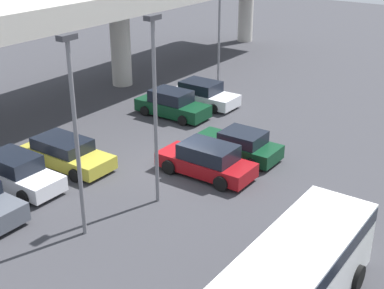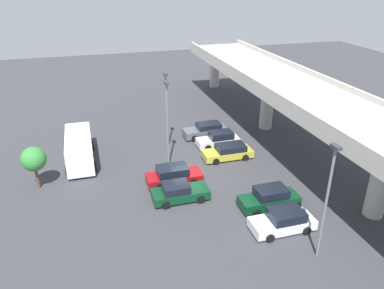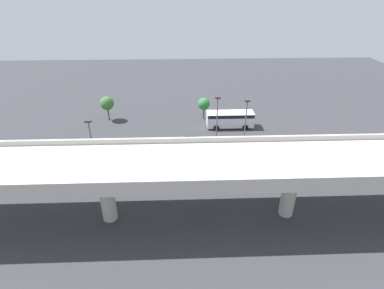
{
  "view_description": "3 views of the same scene",
  "coord_description": "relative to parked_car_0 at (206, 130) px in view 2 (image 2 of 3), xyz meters",
  "views": [
    {
      "loc": [
        -19.0,
        -13.98,
        11.59
      ],
      "look_at": [
        1.01,
        0.15,
        0.95
      ],
      "focal_mm": 50.0,
      "sensor_mm": 36.0,
      "label": 1
    },
    {
      "loc": [
        27.47,
        -7.63,
        16.71
      ],
      "look_at": [
        -1.93,
        1.02,
        2.42
      ],
      "focal_mm": 35.0,
      "sensor_mm": 36.0,
      "label": 2
    },
    {
      "loc": [
        1.59,
        35.24,
        21.1
      ],
      "look_at": [
        0.27,
        1.05,
        2.28
      ],
      "focal_mm": 28.0,
      "sensor_mm": 36.0,
      "label": 3
    }
  ],
  "objects": [
    {
      "name": "ground_plane",
      "position": [
        8.46,
        -4.55,
        -0.75
      ],
      "size": [
        114.91,
        114.91,
        0.0
      ],
      "primitive_type": "plane",
      "color": "#38383D"
    },
    {
      "name": "highway_overpass",
      "position": [
        8.46,
        7.45,
        5.03
      ],
      "size": [
        55.06,
        7.63,
        7.1
      ],
      "color": "#BCB7AD",
      "rests_on": "ground_plane"
    },
    {
      "name": "parked_car_0",
      "position": [
        0.0,
        0.0,
        0.0
      ],
      "size": [
        2.09,
        4.76,
        1.56
      ],
      "rotation": [
        0.0,
        0.0,
        -1.57
      ],
      "color": "#515660",
      "rests_on": "ground_plane"
    },
    {
      "name": "parked_car_1",
      "position": [
        2.67,
        0.52,
        -0.0
      ],
      "size": [
        2.05,
        4.41,
        1.58
      ],
      "rotation": [
        0.0,
        0.0,
        -1.57
      ],
      "color": "silver",
      "rests_on": "ground_plane"
    },
    {
      "name": "parked_car_2",
      "position": [
        5.54,
        0.45,
        -0.07
      ],
      "size": [
        2.2,
        4.85,
        1.4
      ],
      "rotation": [
        0.0,
        0.0,
        -1.57
      ],
      "color": "gold",
      "rests_on": "ground_plane"
    },
    {
      "name": "parked_car_3",
      "position": [
        8.68,
        -5.8,
        0.01
      ],
      "size": [
        2.14,
        4.77,
        1.6
      ],
      "rotation": [
        0.0,
        0.0,
        1.57
      ],
      "color": "maroon",
      "rests_on": "ground_plane"
    },
    {
      "name": "parked_car_4",
      "position": [
        11.31,
        -5.99,
        -0.07
      ],
      "size": [
        2.15,
        4.54,
        1.47
      ],
      "rotation": [
        0.0,
        0.0,
        1.57
      ],
      "color": "#0C381E",
      "rests_on": "ground_plane"
    },
    {
      "name": "parked_car_5",
      "position": [
        14.22,
        0.45,
        0.01
      ],
      "size": [
        2.09,
        4.67,
        1.63
      ],
      "rotation": [
        0.0,
        0.0,
        -1.57
      ],
      "color": "#0C381E",
      "rests_on": "ground_plane"
    },
    {
      "name": "parked_car_6",
      "position": [
        17.05,
        0.08,
        -0.02
      ],
      "size": [
        2.22,
        4.54,
        1.55
      ],
      "rotation": [
        0.0,
        0.0,
        -1.57
      ],
      "color": "silver",
      "rests_on": "ground_plane"
    },
    {
      "name": "shuttle_bus",
      "position": [
        2.19,
        -13.43,
        0.78
      ],
      "size": [
        7.51,
        2.7,
        2.56
      ],
      "rotation": [
        0.0,
        0.0,
        3.14
      ],
      "color": "white",
      "rests_on": "ground_plane"
    },
    {
      "name": "lamp_post_near_aisle",
      "position": [
        5.36,
        -5.47,
        3.97
      ],
      "size": [
        0.7,
        0.35,
        8.05
      ],
      "color": "slate",
      "rests_on": "ground_plane"
    },
    {
      "name": "lamp_post_mid_lot",
      "position": [
        20.13,
        0.86,
        3.87
      ],
      "size": [
        0.7,
        0.35,
        7.87
      ],
      "color": "slate",
      "rests_on": "ground_plane"
    },
    {
      "name": "lamp_post_by_overpass",
      "position": [
        1.68,
        -4.74,
        3.86
      ],
      "size": [
        0.7,
        0.35,
        7.85
      ],
      "color": "slate",
      "rests_on": "ground_plane"
    },
    {
      "name": "tree_front_left",
      "position": [
        6.22,
        -16.94,
        1.97
      ],
      "size": [
        2.05,
        2.05,
        3.77
      ],
      "color": "brown",
      "rests_on": "ground_plane"
    }
  ]
}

